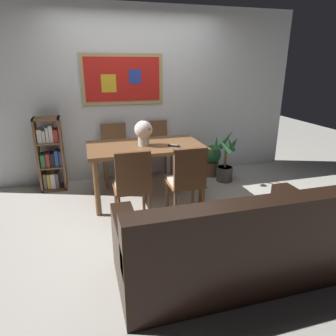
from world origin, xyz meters
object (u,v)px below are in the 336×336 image
dining_chair_near_right (187,178)px  tv_remote (174,146)px  leather_couch (225,247)px  dining_table (145,152)px  dining_chair_far_right (157,145)px  bookshelf (51,156)px  dining_chair_near_left (132,182)px  dining_chair_far_left (115,149)px  flower_vase (144,131)px  potted_ivy (212,159)px  potted_palm (225,161)px

dining_chair_near_right → tv_remote: 0.61m
leather_couch → dining_table: bearing=99.1°
dining_table → tv_remote: bearing=-28.8°
dining_chair_far_right → dining_chair_near_right: 1.51m
dining_chair_near_right → bookshelf: bearing=137.8°
dining_chair_near_left → dining_chair_near_right: (0.63, -0.03, 0.00)m
dining_chair_near_right → dining_chair_far_left: bearing=114.2°
dining_chair_near_left → tv_remote: 0.86m
leather_couch → tv_remote: size_ratio=11.94×
dining_chair_far_right → bookshelf: size_ratio=0.85×
leather_couch → flower_vase: flower_vase is taller
leather_couch → potted_ivy: (0.93, 2.39, -0.03)m
leather_couch → flower_vase: 1.94m
potted_palm → dining_table: bearing=-168.0°
dining_chair_far_right → dining_table: bearing=-114.3°
leather_couch → tv_remote: bearing=88.4°
leather_couch → dining_chair_far_left: bearing=103.8°
dining_chair_far_left → potted_palm: dining_chair_far_left is taller
tv_remote → leather_couch: bearing=-91.6°
bookshelf → potted_ivy: bearing=-2.8°
dining_table → bookshelf: bearing=151.3°
dining_chair_far_right → dining_chair_near_right: (-0.01, -1.51, 0.00)m
dining_chair_near_right → leather_couch: bearing=-91.9°
dining_chair_far_left → potted_palm: size_ratio=1.13×
dining_table → dining_chair_near_right: bearing=-66.4°
dining_chair_near_right → leather_couch: (-0.04, -1.08, -0.23)m
tv_remote → dining_table: bearing=151.2°
bookshelf → tv_remote: size_ratio=7.08×
dining_table → dining_chair_far_right: (0.34, 0.75, -0.12)m
dining_chair_near_left → tv_remote: bearing=39.8°
dining_chair_near_left → leather_couch: (0.59, -1.11, -0.23)m
potted_palm → flower_vase: (-1.34, -0.30, 0.62)m
leather_couch → dining_chair_near_left: bearing=118.1°
dining_table → leather_couch: (0.29, -1.83, -0.35)m
leather_couch → flower_vase: (-0.31, 1.81, 0.63)m
dining_chair_far_left → flower_vase: size_ratio=2.79×
dining_table → flower_vase: size_ratio=4.63×
potted_palm → flower_vase: bearing=-167.4°
dining_table → dining_chair_far_right: 0.84m
dining_chair_far_right → leather_couch: (-0.05, -2.58, -0.23)m
potted_palm → dining_chair_far_right: bearing=154.3°
dining_chair_near_left → bookshelf: (-0.96, 1.40, -0.03)m
leather_couch → bookshelf: (-1.55, 2.51, 0.20)m
dining_table → dining_chair_near_right: dining_chair_near_right is taller
potted_ivy → tv_remote: (-0.88, -0.75, 0.49)m
bookshelf → flower_vase: flower_vase is taller
potted_palm → tv_remote: 1.18m
dining_chair_far_right → bookshelf: (-1.60, -0.07, -0.03)m
dining_table → potted_ivy: bearing=24.9°
dining_table → leather_couch: bearing=-80.9°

